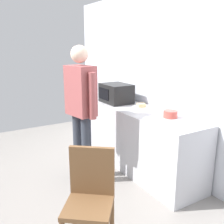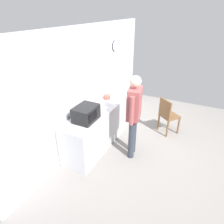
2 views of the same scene
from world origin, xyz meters
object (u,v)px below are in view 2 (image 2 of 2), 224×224
object	(u,v)px
microwave	(86,113)
spoon_utensil	(115,95)
wooden_chair	(167,115)
salad_bowl	(107,97)
fork_utensil	(114,94)
sandwich_plate	(94,108)
person_standing	(134,112)

from	to	relation	value
microwave	spoon_utensil	distance (m)	1.42
wooden_chair	microwave	bearing A→B (deg)	142.03
salad_bowl	fork_utensil	distance (m)	0.36
sandwich_plate	salad_bowl	world-z (taller)	salad_bowl
fork_utensil	wooden_chair	bearing A→B (deg)	-82.28
sandwich_plate	spoon_utensil	bearing A→B (deg)	-5.60
salad_bowl	microwave	bearing A→B (deg)	-173.71
microwave	salad_bowl	size ratio (longest dim) A/B	2.77
microwave	spoon_utensil	size ratio (longest dim) A/B	2.94
spoon_utensil	person_standing	size ratio (longest dim) A/B	0.09
microwave	person_standing	xyz separation A→B (m)	(0.46, -0.82, 0.01)
fork_utensil	person_standing	size ratio (longest dim) A/B	0.09
sandwich_plate	person_standing	bearing A→B (deg)	-92.50
spoon_utensil	person_standing	xyz separation A→B (m)	(-0.95, -0.86, 0.16)
salad_bowl	wooden_chair	distance (m)	1.58
salad_bowl	person_standing	bearing A→B (deg)	-124.52
spoon_utensil	wooden_chair	xyz separation A→B (m)	(0.24, -1.33, -0.38)
microwave	spoon_utensil	xyz separation A→B (m)	(1.42, 0.03, -0.15)
salad_bowl	spoon_utensil	bearing A→B (deg)	-16.47
microwave	wooden_chair	world-z (taller)	microwave
microwave	sandwich_plate	world-z (taller)	microwave
spoon_utensil	microwave	bearing A→B (deg)	-178.63
sandwich_plate	salad_bowl	distance (m)	0.61
salad_bowl	person_standing	world-z (taller)	person_standing
sandwich_plate	microwave	bearing A→B (deg)	-166.32
fork_utensil	wooden_chair	size ratio (longest dim) A/B	0.18
salad_bowl	spoon_utensil	xyz separation A→B (m)	(0.30, -0.09, -0.04)
spoon_utensil	wooden_chair	world-z (taller)	wooden_chair
sandwich_plate	person_standing	world-z (taller)	person_standing
salad_bowl	wooden_chair	xyz separation A→B (m)	(0.55, -1.42, -0.42)
microwave	fork_utensil	world-z (taller)	microwave
person_standing	wooden_chair	distance (m)	1.39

